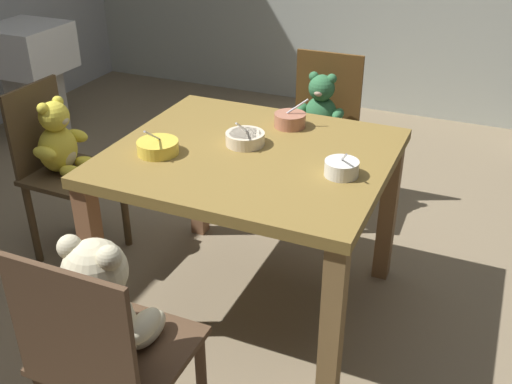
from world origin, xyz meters
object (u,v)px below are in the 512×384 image
(porridge_bowl_cream_center, at_px, (245,138))
(porridge_bowl_yellow_near_left, at_px, (158,147))
(teddy_chair_near_left, at_px, (61,154))
(dining_table, at_px, (251,176))
(teddy_chair_near_front, at_px, (105,324))
(porridge_bowl_terracotta_far_center, at_px, (290,120))
(porridge_bowl_white_near_right, at_px, (342,168))
(sink_basin, at_px, (31,66))
(teddy_chair_far_center, at_px, (320,120))

(porridge_bowl_cream_center, bearing_deg, porridge_bowl_yellow_near_left, -142.58)
(teddy_chair_near_left, bearing_deg, porridge_bowl_cream_center, 3.47)
(dining_table, xyz_separation_m, porridge_bowl_cream_center, (-0.05, 0.05, 0.13))
(teddy_chair_near_front, distance_m, teddy_chair_near_left, 1.29)
(porridge_bowl_terracotta_far_center, height_order, porridge_bowl_white_near_right, porridge_bowl_terracotta_far_center)
(porridge_bowl_yellow_near_left, height_order, sink_basin, porridge_bowl_yellow_near_left)
(teddy_chair_near_left, relative_size, porridge_bowl_yellow_near_left, 4.94)
(teddy_chair_near_front, height_order, porridge_bowl_white_near_right, teddy_chair_near_front)
(porridge_bowl_terracotta_far_center, relative_size, porridge_bowl_yellow_near_left, 0.80)
(porridge_bowl_terracotta_far_center, distance_m, porridge_bowl_yellow_near_left, 0.58)
(porridge_bowl_white_near_right, distance_m, sink_basin, 2.67)
(porridge_bowl_yellow_near_left, xyz_separation_m, sink_basin, (-1.73, 1.20, -0.24))
(teddy_chair_near_front, xyz_separation_m, porridge_bowl_terracotta_far_center, (0.10, 1.19, 0.19))
(teddy_chair_far_center, xyz_separation_m, sink_basin, (-2.04, 0.14, 0.00))
(porridge_bowl_cream_center, xyz_separation_m, porridge_bowl_yellow_near_left, (-0.27, -0.21, 0.00))
(teddy_chair_near_left, height_order, porridge_bowl_cream_center, porridge_bowl_cream_center)
(teddy_chair_far_center, height_order, porridge_bowl_cream_center, porridge_bowl_cream_center)
(teddy_chair_far_center, relative_size, porridge_bowl_cream_center, 5.10)
(dining_table, bearing_deg, porridge_bowl_terracotta_far_center, 80.33)
(porridge_bowl_terracotta_far_center, distance_m, porridge_bowl_cream_center, 0.26)
(dining_table, bearing_deg, porridge_bowl_white_near_right, -8.37)
(teddy_chair_near_left, relative_size, porridge_bowl_cream_center, 5.09)
(dining_table, bearing_deg, teddy_chair_far_center, 90.56)
(teddy_chair_far_center, height_order, porridge_bowl_white_near_right, porridge_bowl_white_near_right)
(teddy_chair_near_front, relative_size, teddy_chair_near_left, 1.02)
(dining_table, bearing_deg, teddy_chair_near_left, 178.91)
(porridge_bowl_terracotta_far_center, relative_size, porridge_bowl_cream_center, 0.83)
(teddy_chair_near_front, relative_size, porridge_bowl_terracotta_far_center, 6.31)
(dining_table, distance_m, sink_basin, 2.30)
(teddy_chair_near_left, xyz_separation_m, sink_basin, (-1.09, 1.03, -0.01))
(teddy_chair_near_front, height_order, porridge_bowl_yellow_near_left, teddy_chair_near_front)
(porridge_bowl_terracotta_far_center, bearing_deg, dining_table, -99.67)
(sink_basin, bearing_deg, porridge_bowl_yellow_near_left, -34.68)
(teddy_chair_near_front, distance_m, porridge_bowl_cream_center, 0.97)
(sink_basin, bearing_deg, porridge_bowl_terracotta_far_center, -19.69)
(teddy_chair_near_front, xyz_separation_m, porridge_bowl_yellow_near_left, (-0.27, 0.75, 0.18))
(porridge_bowl_terracotta_far_center, height_order, sink_basin, porridge_bowl_terracotta_far_center)
(teddy_chair_near_left, relative_size, porridge_bowl_terracotta_far_center, 6.17)
(porridge_bowl_terracotta_far_center, relative_size, sink_basin, 0.17)
(porridge_bowl_cream_center, distance_m, porridge_bowl_white_near_right, 0.44)
(teddy_chair_near_left, bearing_deg, teddy_chair_far_center, 44.45)
(porridge_bowl_terracotta_far_center, relative_size, porridge_bowl_white_near_right, 1.08)
(porridge_bowl_yellow_near_left, bearing_deg, dining_table, 25.96)
(teddy_chair_far_center, bearing_deg, porridge_bowl_cream_center, -3.70)
(dining_table, relative_size, porridge_bowl_terracotta_far_center, 7.74)
(porridge_bowl_terracotta_far_center, bearing_deg, porridge_bowl_white_near_right, -46.91)
(teddy_chair_near_front, distance_m, sink_basin, 2.79)
(teddy_chair_far_center, distance_m, teddy_chair_near_left, 1.30)
(teddy_chair_far_center, bearing_deg, porridge_bowl_yellow_near_left, -17.34)
(teddy_chair_near_left, bearing_deg, sink_basin, 138.13)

